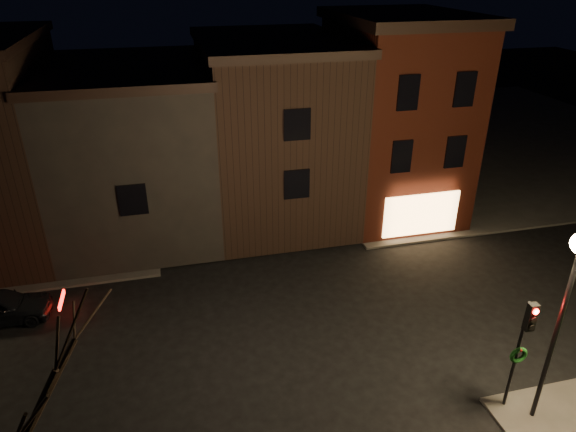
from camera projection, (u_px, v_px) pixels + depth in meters
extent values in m
plane|color=black|center=(294.00, 328.00, 20.07)|extent=(120.00, 120.00, 0.00)
cube|color=#2D2B28|center=(472.00, 136.00, 41.64)|extent=(30.00, 30.00, 0.12)
cube|color=#3F140B|center=(394.00, 121.00, 27.72)|extent=(6.00, 8.00, 10.00)
cube|color=black|center=(404.00, 17.00, 25.37)|extent=(6.50, 8.50, 0.50)
cube|color=#FFC072|center=(421.00, 214.00, 25.86)|extent=(4.00, 0.12, 2.20)
cube|color=black|center=(273.00, 133.00, 27.44)|extent=(7.00, 10.00, 9.00)
cube|color=black|center=(272.00, 41.00, 25.33)|extent=(7.30, 10.30, 0.40)
cube|color=black|center=(134.00, 152.00, 26.13)|extent=(7.50, 10.00, 8.00)
cube|color=black|center=(122.00, 68.00, 24.24)|extent=(7.80, 10.30, 0.40)
cylinder|color=black|center=(554.00, 340.00, 14.77)|extent=(0.14, 0.14, 6.00)
cylinder|color=black|center=(516.00, 356.00, 15.61)|extent=(0.10, 0.10, 4.00)
cube|color=black|center=(531.00, 317.00, 14.74)|extent=(0.28, 0.22, 0.90)
cylinder|color=#FF0C07|center=(536.00, 312.00, 14.51)|extent=(0.18, 0.06, 0.18)
cylinder|color=black|center=(534.00, 320.00, 14.63)|extent=(0.18, 0.06, 0.18)
cylinder|color=black|center=(532.00, 327.00, 14.76)|extent=(0.18, 0.06, 0.18)
torus|color=#0C380F|center=(518.00, 355.00, 15.49)|extent=(0.58, 0.14, 0.58)
sphere|color=#990C0C|center=(520.00, 350.00, 15.37)|extent=(0.12, 0.12, 0.12)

